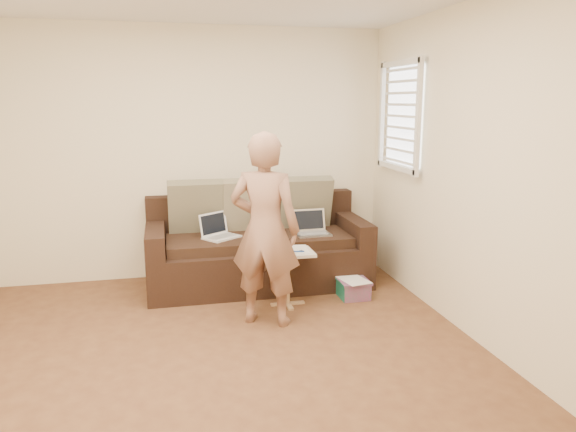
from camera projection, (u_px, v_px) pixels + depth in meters
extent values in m
plane|color=#54311F|center=(221.00, 372.00, 3.78)|extent=(4.50, 4.50, 0.00)
plane|color=#F3E2BE|center=(195.00, 154.00, 5.65)|extent=(4.00, 0.00, 4.00)
plane|color=#F3E2BE|center=(304.00, 324.00, 1.36)|extent=(4.00, 0.00, 4.00)
plane|color=#F3E2BE|center=(492.00, 178.00, 3.95)|extent=(0.00, 4.50, 4.50)
imported|color=#956051|center=(265.00, 229.00, 4.46)|extent=(0.71, 0.62, 1.62)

